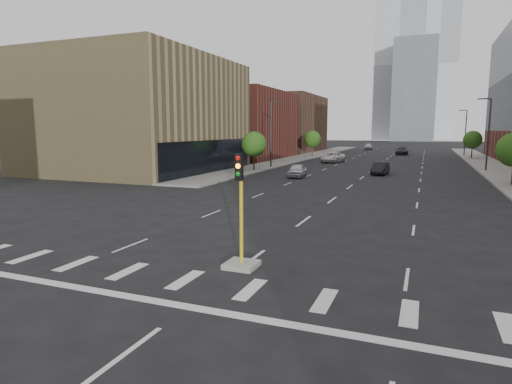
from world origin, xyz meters
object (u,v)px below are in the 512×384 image
Objects in this scene: median_traffic_signal at (241,243)px; car_near_left at (297,170)px; car_far_left at (333,157)px; car_deep_right at (402,151)px; car_distant at (368,147)px; car_mid_right at (380,168)px.

median_traffic_signal is 1.02× the size of car_near_left.
car_deep_right is (9.22, 25.26, -0.00)m from car_far_left.
car_far_left is 26.90m from car_deep_right.
car_near_left is 22.56m from car_far_left.
car_deep_right is at bearing -69.95° from car_distant.
median_traffic_signal is at bearing -89.80° from car_deep_right.
car_deep_right is (0.24, 41.71, 0.08)m from car_mid_right.
car_deep_right is 1.15× the size of car_distant.
median_traffic_signal is 0.76× the size of car_far_left.
median_traffic_signal is at bearing -91.02° from car_distant.
median_traffic_signal is 54.25m from car_far_left.
car_mid_right is at bearing 87.70° from median_traffic_signal.
median_traffic_signal is at bearing -84.29° from car_near_left.
car_mid_right is at bearing -88.87° from car_deep_right.
car_distant is (-9.23, 19.42, 0.01)m from car_deep_right.
median_traffic_signal is 0.79× the size of car_deep_right.
median_traffic_signal reaches higher than car_distant.
car_deep_right is at bearing 94.04° from car_mid_right.
car_mid_right is at bearing -54.87° from car_far_left.
car_near_left is 67.24m from car_distant.
car_mid_right is (1.50, 37.29, -0.25)m from median_traffic_signal.
car_far_left is at bearing -108.59° from car_deep_right.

